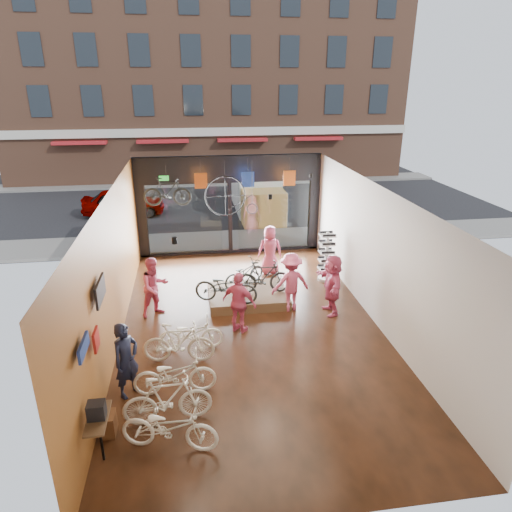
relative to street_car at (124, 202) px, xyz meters
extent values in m
cube|color=black|center=(4.81, -12.00, -0.70)|extent=(7.00, 12.00, 0.04)
cube|color=black|center=(4.81, -12.00, 3.14)|extent=(7.00, 12.00, 0.04)
cube|color=#AE6B2B|center=(1.29, -12.00, 1.22)|extent=(0.04, 12.00, 3.80)
cube|color=beige|center=(8.33, -12.00, 1.22)|extent=(0.04, 12.00, 3.80)
cube|color=beige|center=(4.81, -18.02, 1.22)|extent=(7.00, 0.04, 3.80)
cube|color=#198C26|center=(2.41, -6.12, 2.37)|extent=(0.35, 0.06, 0.18)
cube|color=black|center=(4.81, 3.00, -0.69)|extent=(30.00, 18.00, 0.02)
cube|color=slate|center=(4.81, -4.80, -0.62)|extent=(30.00, 2.40, 0.12)
cube|color=slate|center=(4.81, 7.00, -0.62)|extent=(30.00, 2.00, 0.12)
cube|color=brown|center=(4.81, 9.50, 6.32)|extent=(26.00, 5.00, 14.00)
imported|color=gray|center=(0.00, 0.00, 0.00)|extent=(3.98, 1.60, 1.36)
imported|color=silver|center=(2.74, -16.16, -0.20)|extent=(1.93, 1.08, 0.96)
imported|color=silver|center=(2.68, -15.43, -0.15)|extent=(1.79, 0.61, 1.06)
imported|color=silver|center=(2.80, -14.54, -0.21)|extent=(1.79, 0.63, 0.94)
imported|color=silver|center=(2.87, -13.36, -0.16)|extent=(1.78, 0.69, 1.04)
imported|color=silver|center=(3.16, -12.82, -0.25)|extent=(1.63, 0.58, 0.85)
cube|color=brown|center=(4.93, -10.34, -0.53)|extent=(2.40, 1.80, 0.30)
imported|color=black|center=(4.22, -10.94, 0.11)|extent=(1.96, 1.20, 0.97)
imported|color=black|center=(5.40, -10.48, 0.14)|extent=(1.73, 0.54, 1.03)
imported|color=black|center=(4.88, -9.84, 0.03)|extent=(1.59, 1.32, 0.82)
imported|color=#161C33|center=(1.81, -14.44, 0.18)|extent=(0.73, 0.74, 1.72)
imported|color=#CC4C72|center=(2.18, -10.84, 0.20)|extent=(1.07, 1.01, 1.75)
imported|color=#CC4C72|center=(4.47, -12.15, 0.19)|extent=(1.06, 0.94, 1.73)
imported|color=#CC4C72|center=(6.10, -11.12, 0.21)|extent=(1.25, 0.86, 1.78)
imported|color=#CC4C72|center=(5.98, -8.31, 0.19)|extent=(0.88, 0.60, 1.73)
imported|color=#CC4C72|center=(7.24, -11.46, 0.22)|extent=(0.53, 1.67, 1.79)
imported|color=black|center=(2.58, -7.80, 2.25)|extent=(1.61, 0.56, 0.95)
cube|color=#CC5919|center=(3.73, -6.80, 2.37)|extent=(0.45, 0.03, 0.55)
cube|color=#1E3F99|center=(5.42, -6.80, 2.37)|extent=(0.45, 0.03, 0.55)
cube|color=#CC5919|center=(6.94, -6.80, 2.37)|extent=(0.45, 0.03, 0.55)
camera|label=1|loc=(3.34, -22.95, 5.74)|focal=32.00mm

